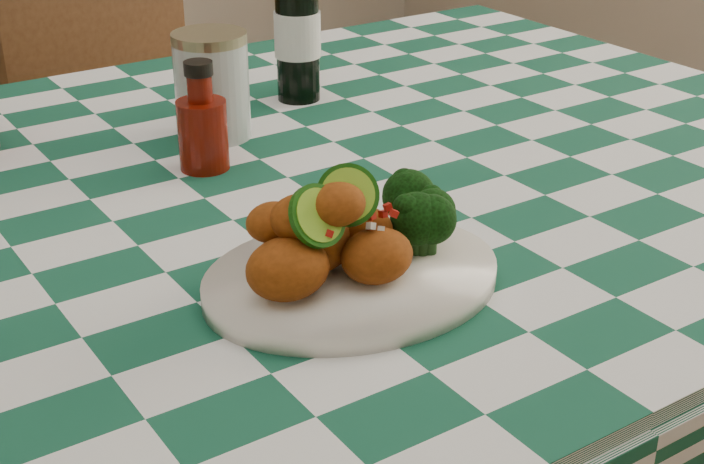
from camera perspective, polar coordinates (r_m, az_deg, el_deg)
plate at (r=0.86m, az=0.00°, el=-2.74°), size 0.29×0.24×0.02m
fried_chicken_pile at (r=0.83m, az=-1.14°, el=0.06°), size 0.14×0.10×0.09m
broccoli_side at (r=0.90m, az=3.99°, el=1.13°), size 0.08×0.08×0.06m
ketchup_bottle at (r=1.11m, az=-8.74°, el=6.69°), size 0.06×0.06×0.12m
mason_jar at (r=1.21m, az=-8.14°, el=8.43°), size 0.11×0.11×0.13m
beer_bottle at (r=1.32m, az=-3.22°, el=12.23°), size 0.07×0.07×0.22m
wooden_chair_right at (r=1.91m, az=-10.82°, el=4.11°), size 0.58×0.60×1.02m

